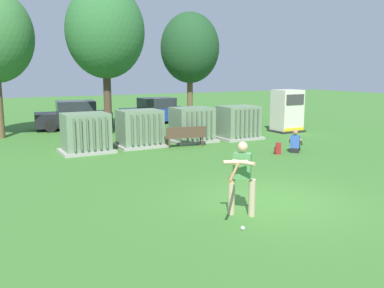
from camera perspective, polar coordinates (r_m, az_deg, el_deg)
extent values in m
plane|color=#3D752D|center=(11.14, 11.26, -7.60)|extent=(96.00, 96.00, 0.00)
cube|color=#9E9B93|center=(17.80, -14.19, -0.90)|extent=(2.10, 1.70, 0.12)
cube|color=slate|center=(17.67, -14.30, 1.68)|extent=(1.80, 1.40, 1.50)
cube|color=#5B7056|center=(16.80, -15.77, 1.19)|extent=(0.06, 0.12, 1.27)
cube|color=#5B7056|center=(16.85, -14.92, 1.26)|extent=(0.06, 0.12, 1.27)
cube|color=#5B7056|center=(16.91, -14.08, 1.33)|extent=(0.06, 0.12, 1.27)
cube|color=#5B7056|center=(16.98, -13.25, 1.40)|extent=(0.06, 0.12, 1.27)
cube|color=#5B7056|center=(17.04, -12.42, 1.46)|extent=(0.06, 0.12, 1.27)
cube|color=#5B7056|center=(17.11, -11.61, 1.52)|extent=(0.06, 0.12, 1.27)
cube|color=#9E9B93|center=(18.74, -7.11, -0.13)|extent=(2.10, 1.70, 0.12)
cube|color=slate|center=(18.62, -7.16, 2.32)|extent=(1.80, 1.40, 1.50)
cube|color=#5B7056|center=(17.69, -8.19, 1.90)|extent=(0.06, 0.12, 1.27)
cube|color=#5B7056|center=(17.78, -7.42, 1.96)|extent=(0.06, 0.12, 1.27)
cube|color=#5B7056|center=(17.87, -6.66, 2.01)|extent=(0.06, 0.12, 1.27)
cube|color=#5B7056|center=(17.96, -5.90, 2.07)|extent=(0.06, 0.12, 1.27)
cube|color=#5B7056|center=(18.06, -5.15, 2.13)|extent=(0.06, 0.12, 1.27)
cube|color=#5B7056|center=(18.16, -4.41, 2.18)|extent=(0.06, 0.12, 1.27)
cube|color=#9E9B93|center=(19.88, -0.02, 0.53)|extent=(2.10, 1.70, 0.12)
cube|color=slate|center=(19.77, -0.02, 2.85)|extent=(1.80, 1.40, 1.50)
cube|color=#5B7056|center=(18.80, -0.63, 2.48)|extent=(0.06, 0.12, 1.27)
cube|color=#5B7056|center=(18.92, 0.06, 2.53)|extent=(0.06, 0.12, 1.27)
cube|color=#5B7056|center=(19.04, 0.73, 2.57)|extent=(0.06, 0.12, 1.27)
cube|color=#5B7056|center=(19.17, 1.40, 2.62)|extent=(0.06, 0.12, 1.27)
cube|color=#5B7056|center=(19.30, 2.06, 2.66)|extent=(0.06, 0.12, 1.27)
cube|color=#5B7056|center=(19.43, 2.71, 2.71)|extent=(0.06, 0.12, 1.27)
cube|color=#9E9B93|center=(20.84, 6.29, 0.91)|extent=(2.10, 1.70, 0.12)
cube|color=slate|center=(20.73, 6.33, 3.12)|extent=(1.80, 1.40, 1.50)
cube|color=#5B7056|center=(19.75, 6.06, 2.78)|extent=(0.06, 0.12, 1.27)
cube|color=#5B7056|center=(19.89, 6.67, 2.82)|extent=(0.06, 0.12, 1.27)
cube|color=#5B7056|center=(20.04, 7.26, 2.86)|extent=(0.06, 0.12, 1.27)
cube|color=#5B7056|center=(20.19, 7.85, 2.90)|extent=(0.06, 0.12, 1.27)
cube|color=#5B7056|center=(20.34, 8.44, 2.94)|extent=(0.06, 0.12, 1.27)
cube|color=#5B7056|center=(20.49, 9.01, 2.98)|extent=(0.06, 0.12, 1.27)
cube|color=#262626|center=(23.68, 12.75, 1.79)|extent=(1.60, 1.40, 0.10)
cube|color=beige|center=(23.55, 12.85, 4.56)|extent=(1.40, 1.20, 2.20)
cube|color=#383838|center=(23.04, 13.93, 5.91)|extent=(1.19, 0.04, 0.55)
cube|color=yellow|center=(23.20, 13.76, 1.95)|extent=(1.33, 0.04, 0.16)
cube|color=#4C3828|center=(18.40, -0.96, 0.99)|extent=(1.84, 0.71, 0.05)
cube|color=#4C3828|center=(18.19, -0.79, 1.67)|extent=(1.78, 0.36, 0.44)
cylinder|color=#4C3828|center=(18.36, -3.36, 0.20)|extent=(0.06, 0.06, 0.42)
cylinder|color=#4C3828|center=(18.81, 1.15, 0.45)|extent=(0.06, 0.06, 0.42)
cylinder|color=#4C3828|center=(18.10, -3.14, 0.06)|extent=(0.06, 0.06, 0.42)
cylinder|color=#4C3828|center=(18.55, 1.43, 0.31)|extent=(0.06, 0.06, 0.42)
cylinder|color=tan|center=(9.79, 8.18, -7.28)|extent=(0.16, 0.16, 0.88)
cylinder|color=tan|center=(9.87, 5.40, -7.08)|extent=(0.16, 0.16, 0.88)
cube|color=#4C8C4C|center=(9.63, 6.87, -2.97)|extent=(0.45, 0.45, 0.60)
sphere|color=#DBAD89|center=(9.55, 6.93, -0.37)|extent=(0.23, 0.23, 0.23)
cylinder|color=#DBAD89|center=(9.22, 7.06, -2.54)|extent=(0.32, 0.53, 0.09)
cylinder|color=#DBAD89|center=(9.25, 5.96, -2.48)|extent=(0.53, 0.31, 0.09)
cylinder|color=#A5723F|center=(8.60, 5.72, -3.94)|extent=(0.64, 0.65, 0.21)
sphere|color=#A5723F|center=(8.99, 6.23, -2.85)|extent=(0.08, 0.08, 0.08)
sphere|color=white|center=(9.07, 6.95, -11.31)|extent=(0.09, 0.09, 0.09)
cube|color=black|center=(17.67, 13.83, -0.83)|extent=(0.40, 0.42, 0.20)
cube|color=#3359B2|center=(17.61, 13.87, 0.32)|extent=(0.40, 0.42, 0.52)
sphere|color=#9E7051|center=(17.55, 13.93, 1.58)|extent=(0.22, 0.22, 0.22)
cylinder|color=black|center=(17.88, 13.63, -0.31)|extent=(0.43, 0.39, 0.13)
cylinder|color=black|center=(18.10, 13.74, -0.17)|extent=(0.30, 0.28, 0.46)
cylinder|color=black|center=(17.85, 14.27, -0.35)|extent=(0.43, 0.39, 0.13)
cylinder|color=black|center=(18.07, 14.37, -0.21)|extent=(0.30, 0.28, 0.46)
cylinder|color=#9E7051|center=(17.86, 13.24, 0.34)|extent=(0.37, 0.33, 0.32)
cylinder|color=#9E7051|center=(17.80, 14.71, 0.24)|extent=(0.37, 0.33, 0.32)
cube|color=maroon|center=(17.24, 11.70, -0.61)|extent=(0.35, 0.38, 0.44)
cube|color=maroon|center=(17.24, 11.26, -0.81)|extent=(0.18, 0.22, 0.22)
cylinder|color=#4C3828|center=(22.57, -11.43, 5.50)|extent=(0.40, 0.40, 3.28)
ellipsoid|color=#2D6633|center=(22.60, -11.76, 14.82)|extent=(4.03, 4.03, 4.79)
cylinder|color=brown|center=(25.99, -0.28, 5.84)|extent=(0.36, 0.36, 2.89)
ellipsoid|color=#1E4723|center=(25.95, -0.29, 13.00)|extent=(3.56, 3.56, 4.23)
cube|color=black|center=(24.96, -15.87, 3.29)|extent=(4.37, 2.19, 0.80)
cube|color=#262B33|center=(24.91, -15.60, 4.95)|extent=(2.27, 1.80, 0.64)
cylinder|color=black|center=(24.06, -18.72, 2.28)|extent=(0.66, 0.30, 0.64)
cylinder|color=black|center=(25.74, -18.92, 2.74)|extent=(0.66, 0.30, 0.64)
cylinder|color=black|center=(24.32, -12.58, 2.64)|extent=(0.66, 0.30, 0.64)
cylinder|color=black|center=(25.99, -13.18, 3.08)|extent=(0.66, 0.30, 0.64)
cube|color=navy|center=(26.85, -5.12, 4.08)|extent=(4.24, 1.80, 0.80)
cube|color=#262B33|center=(26.85, -4.85, 5.62)|extent=(2.14, 1.61, 0.64)
cylinder|color=black|center=(25.59, -6.96, 3.16)|extent=(0.65, 0.24, 0.64)
cylinder|color=black|center=(27.15, -8.36, 3.52)|extent=(0.65, 0.24, 0.64)
cylinder|color=black|center=(26.70, -1.80, 3.52)|extent=(0.65, 0.24, 0.64)
cylinder|color=black|center=(28.20, -3.42, 3.85)|extent=(0.65, 0.24, 0.64)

